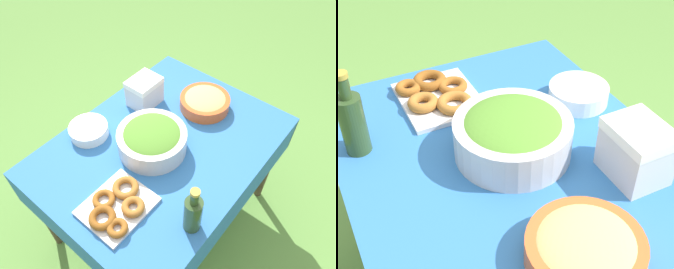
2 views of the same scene
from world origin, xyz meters
The scene contains 7 objects.
picnic_table centered at (0.00, 0.00, 0.66)m, with size 1.26×0.95×0.76m.
salad_bowl centered at (0.05, -0.02, 0.84)m, with size 0.35×0.35×0.14m.
pasta_bowl centered at (-0.37, 0.01, 0.81)m, with size 0.28×0.28×0.09m.
donut_platter centered at (0.41, 0.09, 0.79)m, with size 0.31×0.27×0.05m.
plate_stack centered at (0.19, -0.34, 0.79)m, with size 0.20×0.20×0.06m.
olive_oil_bottle centered at (0.27, 0.39, 0.87)m, with size 0.08×0.08×0.27m.
cooler_box centered at (-0.18, -0.28, 0.85)m, with size 0.18×0.14×0.17m.
Camera 2 is at (-0.89, 0.47, 1.69)m, focal length 50.00 mm.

